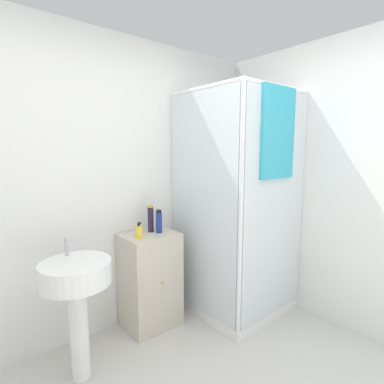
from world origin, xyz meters
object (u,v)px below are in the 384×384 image
sink (77,288)px  shampoo_bottle_tall_black (151,219)px  shampoo_bottle_blue (159,222)px  soap_dispenser (139,232)px

sink → shampoo_bottle_tall_black: size_ratio=3.96×
shampoo_bottle_tall_black → shampoo_bottle_blue: shampoo_bottle_tall_black is taller
soap_dispenser → shampoo_bottle_tall_black: size_ratio=0.55×
sink → shampoo_bottle_blue: size_ratio=4.78×
shampoo_bottle_tall_black → shampoo_bottle_blue: 0.08m
sink → shampoo_bottle_blue: 0.87m
soap_dispenser → shampoo_bottle_tall_black: 0.22m
sink → soap_dispenser: soap_dispenser is taller
sink → shampoo_bottle_blue: (0.80, 0.20, 0.29)m
shampoo_bottle_blue → sink: bearing=-165.7°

